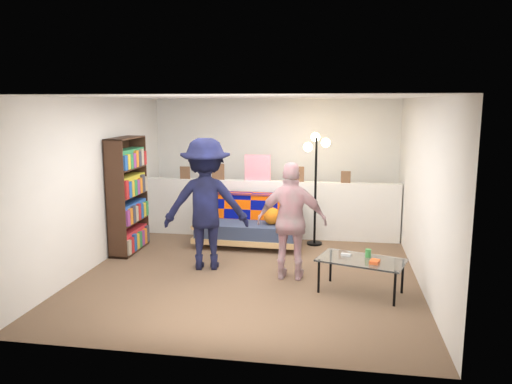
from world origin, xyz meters
TOP-DOWN VIEW (x-y plane):
  - ground at (0.00, 0.00)m, footprint 5.00×5.00m
  - room_shell at (0.00, 0.47)m, footprint 4.60×5.05m
  - half_wall_ledge at (0.00, 1.80)m, footprint 4.45×0.15m
  - ledge_decor at (-0.23, 1.78)m, footprint 2.97×0.02m
  - futon_sofa at (-0.25, 1.24)m, footprint 1.75×0.89m
  - bookshelf at (-2.08, 0.62)m, footprint 0.30×0.90m
  - coffee_table at (1.49, -0.62)m, footprint 1.15×0.85m
  - floor_lamp at (0.81, 1.49)m, footprint 0.43×0.36m
  - person_left at (-0.65, 0.02)m, footprint 1.31×0.90m
  - person_right at (0.58, -0.24)m, footprint 0.92×0.38m

SIDE VIEW (x-z plane):
  - ground at x=0.00m, z-range 0.00..0.00m
  - futon_sofa at x=-0.25m, z-range -0.03..0.71m
  - coffee_table at x=1.49m, z-range 0.14..0.67m
  - half_wall_ledge at x=0.00m, z-range 0.00..1.00m
  - person_right at x=0.58m, z-range 0.00..1.57m
  - bookshelf at x=-2.08m, z-range -0.06..1.74m
  - person_left at x=-0.65m, z-range 0.00..1.85m
  - ledge_decor at x=-0.23m, z-range 0.95..1.40m
  - floor_lamp at x=0.81m, z-range 0.39..2.24m
  - room_shell at x=0.00m, z-range 0.45..2.90m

